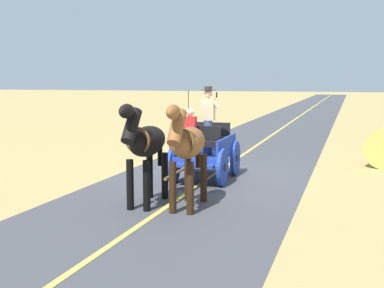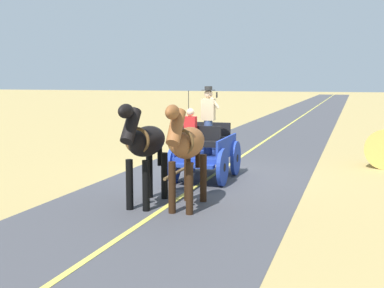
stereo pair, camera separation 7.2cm
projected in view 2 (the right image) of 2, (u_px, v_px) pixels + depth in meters
name	position (u px, v px, depth m)	size (l,w,h in m)	color
ground_plane	(212.00, 176.00, 13.72)	(200.00, 200.00, 0.00)	tan
road_surface	(212.00, 176.00, 13.72)	(5.25, 160.00, 0.01)	#424247
road_centre_stripe	(212.00, 176.00, 13.72)	(0.12, 160.00, 0.00)	#DBCC4C
horse_drawn_carriage	(205.00, 149.00, 13.18)	(1.45, 4.51, 2.50)	#1E3899
horse_near_side	(187.00, 146.00, 10.11)	(0.63, 2.13, 2.21)	brown
horse_off_side	(145.00, 144.00, 10.38)	(0.60, 2.13, 2.21)	black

